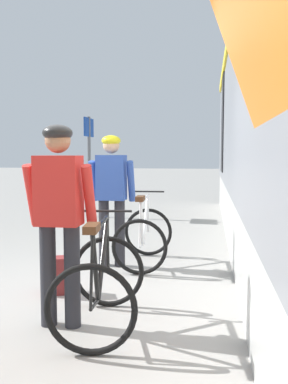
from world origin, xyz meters
name	(u,v)px	position (x,y,z in m)	size (l,w,h in m)	color
ground_plane	(75,302)	(0.00, 0.00, 0.00)	(80.00, 80.00, 0.00)	gray
cyclist_near_in_red	(59,207)	(0.06, -0.59, 1.05)	(0.61, 0.31, 1.76)	#232328
cyclist_far_in_blue	(112,188)	(0.05, 1.43, 1.05)	(0.61, 0.31, 1.76)	#232328
bicycle_near_black	(100,283)	(0.42, -0.59, 0.40)	(0.83, 1.14, 0.99)	black
bicycle_far_white	(144,236)	(0.47, 1.56, 0.40)	(0.75, 1.10, 0.99)	black
backpack_on_platform	(59,275)	(-0.26, 0.23, 0.20)	(0.28, 0.18, 0.40)	maroon
platform_sign_post	(89,150)	(-1.52, 5.71, 1.62)	(0.08, 0.70, 2.40)	#595B60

